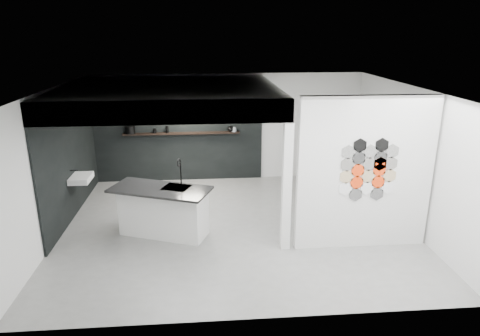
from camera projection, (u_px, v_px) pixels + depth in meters
The scene contains 17 objects.
floor at pixel (236, 226), 8.81m from camera, with size 7.00×6.00×0.01m, color slate.
partition_panel at pixel (365, 174), 7.60m from camera, with size 2.45×0.15×2.80m, color silver.
bay_clad_back at pixel (178, 137), 11.16m from camera, with size 4.40×0.04×2.35m, color black.
bay_clad_left at pixel (71, 161), 9.12m from camera, with size 0.04×4.00×2.35m, color black.
bulkhead at pixel (170, 95), 8.87m from camera, with size 4.40×4.00×0.40m, color silver.
corner_column at pixel (287, 188), 7.56m from camera, with size 0.16×0.16×2.35m, color silver.
fascia_beam at pixel (162, 112), 7.05m from camera, with size 4.40×0.16×0.40m, color silver.
wall_basin at pixel (81, 178), 9.05m from camera, with size 0.40×0.60×0.12m, color silver.
display_shelf at pixel (182, 133), 11.03m from camera, with size 3.00×0.15×0.04m, color black.
kitchen_island at pixel (163, 210), 8.29m from camera, with size 2.05×1.45×1.51m.
stockpot at pixel (130, 130), 10.89m from camera, with size 0.25×0.25×0.20m, color black.
kettle at pixel (231, 129), 11.10m from camera, with size 0.17×0.17×0.15m, color black.
glass_bowl at pixel (234, 130), 11.11m from camera, with size 0.14×0.14×0.10m, color gray.
glass_vase at pixel (234, 129), 11.11m from camera, with size 0.09×0.09×0.12m, color gray.
bottle_dark at pixel (167, 129), 10.96m from camera, with size 0.07×0.07×0.18m, color black.
utensil_cup at pixel (155, 131), 10.95m from camera, with size 0.08×0.08×0.10m, color black.
hex_tile_cluster at pixel (369, 170), 7.49m from camera, with size 1.04×0.02×1.16m.
Camera 1 is at (-0.59, -7.99, 3.84)m, focal length 32.00 mm.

